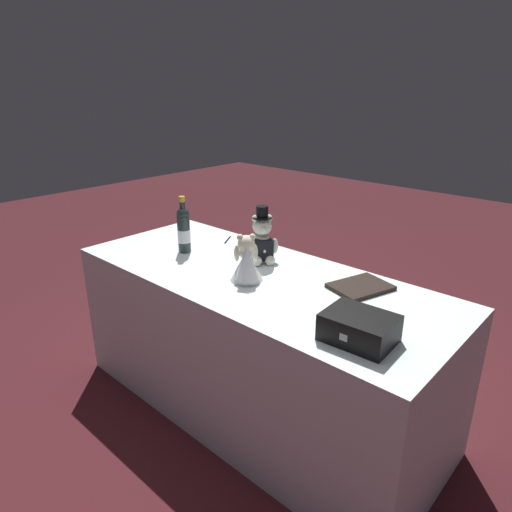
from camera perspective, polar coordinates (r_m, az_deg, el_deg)
The scene contains 8 objects.
ground_plane at distance 2.73m, azimuth 0.00°, elevation -17.95°, with size 12.00×12.00×0.00m, color #47191E.
reception_table at distance 2.50m, azimuth 0.00°, elevation -10.78°, with size 2.03×0.83×0.80m, color white.
teddy_bear_groom at distance 2.44m, azimuth 0.79°, elevation 1.90°, with size 0.16×0.16×0.31m.
teddy_bear_bride at distance 2.20m, azimuth -1.17°, elevation -0.72°, with size 0.21×0.20×0.24m.
champagne_bottle at distance 2.62m, azimuth -9.01°, elevation 3.34°, with size 0.07×0.07×0.32m.
signing_pen at distance 2.83m, azimuth -3.53°, elevation 2.08°, with size 0.07×0.12×0.01m.
gift_case_black at distance 1.77m, azimuth 12.73°, elevation -8.72°, with size 0.27×0.21×0.11m.
guestbook at distance 2.21m, azimuth 12.89°, elevation -3.77°, with size 0.20×0.27×0.02m, color black.
Camera 1 is at (1.43, -1.57, 1.71)m, focal length 32.08 mm.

